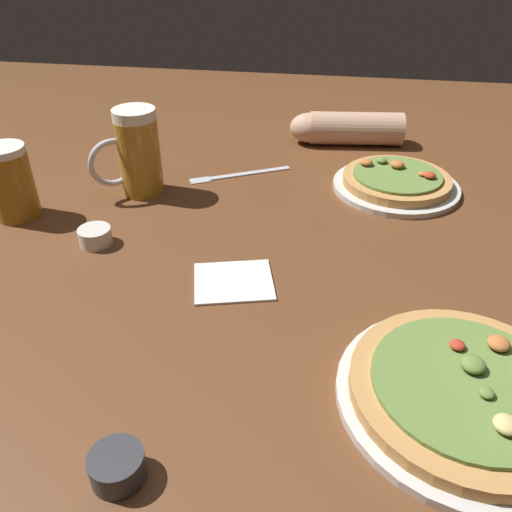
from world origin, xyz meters
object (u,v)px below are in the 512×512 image
(ramekin_sauce, at_px, (95,236))
(fork_left, at_px, (238,174))
(pizza_plate_far, at_px, (396,182))
(ramekin_butter, at_px, (117,467))
(beer_mug_dark, at_px, (137,153))
(beer_mug_amber, at_px, (9,183))
(napkin_folded, at_px, (234,280))
(diner_arm, at_px, (343,128))
(pizza_plate_near, at_px, (466,392))

(ramekin_sauce, xyz_separation_m, fork_left, (0.19, 0.32, -0.01))
(pizza_plate_far, bearing_deg, ramekin_butter, -113.86)
(beer_mug_dark, relative_size, ramekin_sauce, 3.07)
(beer_mug_amber, relative_size, napkin_folded, 1.14)
(beer_mug_dark, relative_size, napkin_folded, 1.42)
(beer_mug_amber, height_order, napkin_folded, beer_mug_amber)
(beer_mug_dark, relative_size, diner_arm, 0.63)
(diner_arm, bearing_deg, beer_mug_dark, -140.03)
(napkin_folded, relative_size, diner_arm, 0.44)
(ramekin_butter, relative_size, napkin_folded, 0.47)
(diner_arm, bearing_deg, ramekin_butter, -101.90)
(pizza_plate_far, height_order, ramekin_sauce, pizza_plate_far)
(pizza_plate_near, xyz_separation_m, ramekin_butter, (-0.37, -0.16, -0.00))
(ramekin_butter, xyz_separation_m, diner_arm, (0.20, 0.97, 0.02))
(pizza_plate_far, xyz_separation_m, beer_mug_dark, (-0.52, -0.10, 0.07))
(napkin_folded, height_order, fork_left, napkin_folded)
(beer_mug_amber, distance_m, diner_arm, 0.77)
(pizza_plate_near, bearing_deg, napkin_folded, 149.24)
(fork_left, bearing_deg, beer_mug_dark, -148.48)
(ramekin_butter, bearing_deg, diner_arm, 78.10)
(ramekin_butter, distance_m, napkin_folded, 0.36)
(pizza_plate_near, distance_m, ramekin_sauce, 0.64)
(pizza_plate_near, relative_size, ramekin_butter, 5.27)
(pizza_plate_far, relative_size, ramekin_sauce, 4.58)
(pizza_plate_near, height_order, pizza_plate_far, same)
(napkin_folded, distance_m, fork_left, 0.40)
(pizza_plate_near, bearing_deg, diner_arm, 101.70)
(pizza_plate_near, height_order, diner_arm, diner_arm)
(diner_arm, bearing_deg, pizza_plate_far, -63.47)
(pizza_plate_far, relative_size, fork_left, 1.23)
(beer_mug_amber, height_order, fork_left, beer_mug_amber)
(fork_left, bearing_deg, ramekin_sauce, -121.40)
(ramekin_sauce, distance_m, napkin_folded, 0.27)
(beer_mug_dark, xyz_separation_m, beer_mug_amber, (-0.20, -0.13, -0.02))
(ramekin_butter, height_order, napkin_folded, ramekin_butter)
(beer_mug_amber, distance_m, ramekin_sauce, 0.21)
(beer_mug_amber, bearing_deg, diner_arm, 37.96)
(pizza_plate_near, xyz_separation_m, ramekin_sauce, (-0.58, 0.26, -0.00))
(ramekin_sauce, height_order, fork_left, ramekin_sauce)
(pizza_plate_near, height_order, beer_mug_dark, beer_mug_dark)
(pizza_plate_near, distance_m, fork_left, 0.70)
(napkin_folded, bearing_deg, ramekin_sauce, 164.39)
(ramekin_butter, bearing_deg, fork_left, 91.30)
(pizza_plate_near, distance_m, beer_mug_dark, 0.74)
(pizza_plate_near, xyz_separation_m, beer_mug_amber, (-0.77, 0.34, 0.05))
(beer_mug_amber, relative_size, ramekin_sauce, 2.47)
(ramekin_sauce, bearing_deg, ramekin_butter, -63.61)
(beer_mug_dark, xyz_separation_m, napkin_folded, (0.25, -0.28, -0.08))
(beer_mug_dark, height_order, napkin_folded, beer_mug_dark)
(diner_arm, bearing_deg, fork_left, -134.30)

